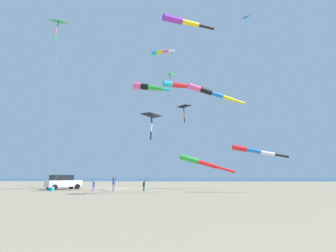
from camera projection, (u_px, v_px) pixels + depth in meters
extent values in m
plane|color=tan|center=(118.00, 188.00, 32.17)|extent=(600.00, 600.00, 0.00)
cube|color=#285B7A|center=(168.00, 178.00, 192.96)|extent=(240.00, 600.00, 0.01)
cube|color=silver|center=(64.00, 183.00, 29.74)|extent=(4.47, 4.20, 0.84)
cube|color=black|center=(62.00, 178.00, 29.66)|extent=(3.02, 2.91, 0.68)
cylinder|color=black|center=(71.00, 186.00, 31.31)|extent=(0.64, 0.60, 0.66)
cylinder|color=black|center=(77.00, 187.00, 30.07)|extent=(0.64, 0.60, 0.66)
cylinder|color=black|center=(49.00, 187.00, 29.23)|extent=(0.64, 0.60, 0.66)
cylinder|color=black|center=(55.00, 187.00, 27.99)|extent=(0.64, 0.60, 0.66)
cube|color=#1EB7C6|center=(51.00, 189.00, 26.63)|extent=(0.60, 0.40, 0.36)
cube|color=white|center=(52.00, 187.00, 26.68)|extent=(0.62, 0.42, 0.06)
cube|color=#8E6B9E|center=(114.00, 188.00, 25.31)|extent=(0.33, 0.26, 0.75)
cylinder|color=#335199|center=(114.00, 182.00, 25.46)|extent=(0.46, 0.46, 0.62)
sphere|color=tan|center=(114.00, 178.00, 25.56)|extent=(0.24, 0.24, 0.24)
cylinder|color=#335199|center=(116.00, 178.00, 25.49)|extent=(0.38, 0.25, 0.47)
cylinder|color=#335199|center=(113.00, 178.00, 25.37)|extent=(0.38, 0.25, 0.47)
cube|color=#8E6B9E|center=(93.00, 189.00, 24.58)|extent=(0.23, 0.19, 0.54)
cylinder|color=#335199|center=(94.00, 185.00, 24.69)|extent=(0.33, 0.33, 0.44)
sphere|color=beige|center=(94.00, 182.00, 24.75)|extent=(0.17, 0.17, 0.17)
cylinder|color=#335199|center=(94.00, 182.00, 24.61)|extent=(0.27, 0.19, 0.34)
cylinder|color=#335199|center=(93.00, 182.00, 24.73)|extent=(0.27, 0.19, 0.34)
cube|color=#3D7F51|center=(144.00, 189.00, 25.99)|extent=(0.12, 0.22, 0.54)
cylinder|color=#232328|center=(144.00, 184.00, 26.10)|extent=(0.27, 0.27, 0.44)
sphere|color=tan|center=(144.00, 182.00, 26.17)|extent=(0.17, 0.17, 0.17)
cylinder|color=#232328|center=(145.00, 181.00, 26.26)|extent=(0.09, 0.27, 0.34)
cylinder|color=#232328|center=(145.00, 181.00, 26.05)|extent=(0.09, 0.27, 0.34)
cylinder|color=purple|center=(173.00, 19.00, 29.48)|extent=(2.04, 2.82, 1.13)
cylinder|color=yellow|center=(190.00, 23.00, 30.62)|extent=(1.81, 2.69, 0.89)
cylinder|color=black|center=(206.00, 27.00, 31.76)|extent=(1.59, 2.56, 0.64)
cylinder|color=white|center=(125.00, 107.00, 30.17)|extent=(7.04, 10.91, 21.56)
cylinder|color=#1EB7C6|center=(168.00, 84.00, 27.22)|extent=(1.10, 1.30, 0.79)
cylinder|color=red|center=(176.00, 85.00, 27.56)|extent=(1.01, 1.26, 0.69)
cylinder|color=red|center=(184.00, 86.00, 27.90)|extent=(0.91, 1.22, 0.58)
cylinder|color=purple|center=(192.00, 87.00, 28.24)|extent=(0.81, 1.18, 0.48)
cylinder|color=red|center=(200.00, 87.00, 28.57)|extent=(0.71, 1.14, 0.37)
cylinder|color=white|center=(138.00, 136.00, 25.77)|extent=(0.03, 5.82, 12.43)
cylinder|color=#EF4C93|center=(194.00, 87.00, 22.15)|extent=(0.94, 1.46, 0.85)
cylinder|color=black|center=(206.00, 91.00, 22.37)|extent=(0.86, 1.42, 0.77)
cylinder|color=blue|center=(217.00, 95.00, 22.59)|extent=(0.78, 1.38, 0.69)
cylinder|color=yellow|center=(228.00, 98.00, 22.80)|extent=(0.69, 1.34, 0.61)
cylinder|color=yellow|center=(239.00, 102.00, 23.02)|extent=(0.61, 1.30, 0.53)
cylinder|color=white|center=(147.00, 143.00, 23.71)|extent=(5.41, 8.62, 10.26)
cylinder|color=red|center=(239.00, 148.00, 23.97)|extent=(0.63, 1.59, 0.82)
cylinder|color=blue|center=(253.00, 151.00, 23.91)|extent=(0.53, 1.57, 0.72)
cylinder|color=white|center=(267.00, 153.00, 23.85)|extent=(0.43, 1.55, 0.61)
cylinder|color=black|center=(281.00, 156.00, 23.78)|extent=(0.32, 1.52, 0.51)
cylinder|color=white|center=(197.00, 171.00, 24.90)|extent=(2.61, 7.56, 4.61)
pyramid|color=black|center=(184.00, 106.00, 27.58)|extent=(1.29, 1.70, 0.75)
cylinder|color=black|center=(184.00, 106.00, 27.62)|extent=(1.03, 0.35, 0.86)
cylinder|color=black|center=(184.00, 109.00, 27.54)|extent=(0.17, 0.17, 0.68)
cylinder|color=red|center=(184.00, 115.00, 27.42)|extent=(0.18, 0.16, 0.68)
cylinder|color=black|center=(184.00, 120.00, 27.28)|extent=(0.14, 0.16, 0.68)
cylinder|color=white|center=(131.00, 150.00, 29.00)|extent=(4.52, 13.67, 10.08)
pyramid|color=green|center=(59.00, 20.00, 27.87)|extent=(1.82, 2.26, 0.71)
cylinder|color=black|center=(59.00, 21.00, 27.89)|extent=(1.57, 0.53, 0.71)
cylinder|color=green|center=(58.00, 25.00, 27.72)|extent=(0.29, 0.28, 0.90)
cylinder|color=#EF4C93|center=(56.00, 31.00, 27.44)|extent=(0.24, 0.16, 0.90)
cylinder|color=green|center=(55.00, 37.00, 27.21)|extent=(0.19, 0.27, 0.90)
cylinder|color=white|center=(54.00, 108.00, 28.78)|extent=(6.37, 2.46, 20.47)
cylinder|color=#1EB7C6|center=(155.00, 53.00, 36.69)|extent=(0.97, 1.18, 0.74)
cylinder|color=yellow|center=(160.00, 52.00, 36.33)|extent=(0.85, 1.13, 0.62)
cylinder|color=#EF4C93|center=(166.00, 51.00, 35.96)|extent=(0.73, 1.08, 0.50)
cylinder|color=white|center=(171.00, 51.00, 35.60)|extent=(0.61, 1.03, 0.37)
cylinder|color=white|center=(107.00, 112.00, 32.06)|extent=(5.57, 12.00, 21.29)
pyramid|color=black|center=(152.00, 114.00, 21.16)|extent=(1.61, 1.94, 0.82)
cylinder|color=black|center=(152.00, 115.00, 21.20)|extent=(1.11, 0.54, 0.94)
cylinder|color=black|center=(152.00, 120.00, 21.09)|extent=(0.15, 0.18, 0.76)
cylinder|color=white|center=(151.00, 128.00, 20.94)|extent=(0.19, 0.22, 0.77)
cylinder|color=black|center=(151.00, 136.00, 20.81)|extent=(0.21, 0.18, 0.76)
cylinder|color=white|center=(138.00, 158.00, 24.88)|extent=(9.05, 4.04, 7.29)
cylinder|color=#EF4C93|center=(137.00, 86.00, 25.54)|extent=(0.86, 0.99, 0.90)
cylinder|color=black|center=(144.00, 87.00, 25.54)|extent=(0.75, 0.97, 0.79)
cylinder|color=green|center=(152.00, 88.00, 25.54)|extent=(0.64, 0.94, 0.68)
cylinder|color=green|center=(159.00, 89.00, 25.53)|extent=(0.53, 0.92, 0.57)
cylinder|color=#1EB7C6|center=(166.00, 90.00, 25.53)|extent=(0.42, 0.90, 0.46)
cylinder|color=white|center=(105.00, 142.00, 27.75)|extent=(6.86, 8.16, 11.63)
pyramid|color=green|center=(170.00, 73.00, 32.90)|extent=(1.12, 1.68, 0.76)
cylinder|color=black|center=(170.00, 74.00, 32.93)|extent=(1.18, 0.15, 0.85)
cylinder|color=green|center=(170.00, 77.00, 32.84)|extent=(0.14, 0.18, 0.72)
cylinder|color=#EF4C93|center=(170.00, 81.00, 32.68)|extent=(0.14, 0.17, 0.72)
cylinder|color=green|center=(170.00, 86.00, 32.55)|extent=(0.20, 0.22, 0.73)
cylinder|color=white|center=(125.00, 130.00, 31.95)|extent=(1.11, 12.76, 16.33)
pyramid|color=blue|center=(246.00, 17.00, 29.08)|extent=(1.08, 1.16, 0.33)
cylinder|color=black|center=(246.00, 17.00, 29.08)|extent=(0.69, 0.50, 0.33)
cylinder|color=blue|center=(246.00, 19.00, 29.03)|extent=(0.10, 0.12, 0.44)
cylinder|color=#1EB7C6|center=(246.00, 22.00, 28.93)|extent=(0.07, 0.11, 0.45)
cylinder|color=blue|center=(246.00, 25.00, 28.83)|extent=(0.09, 0.08, 0.44)
cylinder|color=white|center=(200.00, 101.00, 28.14)|extent=(2.45, 12.34, 21.87)
cylinder|color=green|center=(189.00, 159.00, 30.86)|extent=(0.99, 2.80, 1.47)
cylinder|color=red|center=(207.00, 164.00, 30.78)|extent=(0.77, 2.72, 1.26)
cylinder|color=red|center=(226.00, 169.00, 30.69)|extent=(0.55, 2.65, 1.05)
cylinder|color=white|center=(166.00, 173.00, 28.03)|extent=(5.06, 3.57, 4.18)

